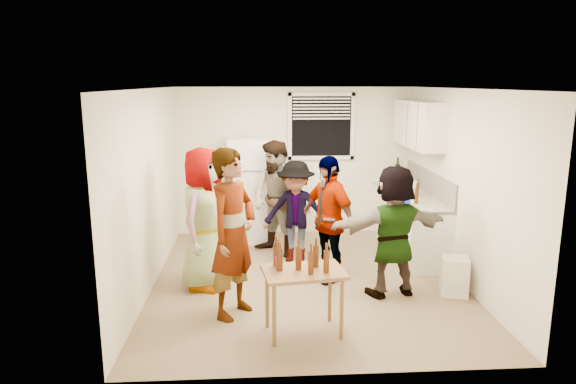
{
  "coord_description": "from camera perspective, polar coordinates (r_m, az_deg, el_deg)",
  "views": [
    {
      "loc": [
        -0.65,
        -6.39,
        2.58
      ],
      "look_at": [
        -0.23,
        0.26,
        1.15
      ],
      "focal_mm": 32.0,
      "sensor_mm": 36.0,
      "label": 1
    }
  ],
  "objects": [
    {
      "name": "beer_bottle_counter",
      "position": [
        7.47,
        14.04,
        -1.24
      ],
      "size": [
        0.06,
        0.06,
        0.22
      ],
      "primitive_type": "cylinder",
      "color": "#47230C",
      "rests_on": "countertop"
    },
    {
      "name": "kettle",
      "position": [
        8.39,
        12.39,
        0.3
      ],
      "size": [
        0.32,
        0.3,
        0.21
      ],
      "primitive_type": null,
      "rotation": [
        0.0,
        0.0,
        -0.41
      ],
      "color": "silver",
      "rests_on": "countertop"
    },
    {
      "name": "blue_cup",
      "position": [
        7.33,
        13.08,
        -1.44
      ],
      "size": [
        0.09,
        0.09,
        0.11
      ],
      "primitive_type": "cylinder",
      "color": "#1231D0",
      "rests_on": "countertop"
    },
    {
      "name": "refrigerator",
      "position": [
        8.45,
        -4.19,
        0.28
      ],
      "size": [
        0.7,
        0.7,
        1.7
      ],
      "primitive_type": "cube",
      "color": "white",
      "rests_on": "ground"
    },
    {
      "name": "wine_bottle",
      "position": [
        8.97,
        12.0,
        1.07
      ],
      "size": [
        0.08,
        0.08,
        0.32
      ],
      "primitive_type": "cylinder",
      "color": "black",
      "rests_on": "countertop"
    },
    {
      "name": "room",
      "position": [
        6.92,
        2.08,
        -9.78
      ],
      "size": [
        4.0,
        4.5,
        2.5
      ],
      "primitive_type": null,
      "color": "white",
      "rests_on": "ground"
    },
    {
      "name": "picture_frame",
      "position": [
        8.58,
        13.9,
        1.01
      ],
      "size": [
        0.02,
        0.18,
        0.15
      ],
      "primitive_type": "cube",
      "color": "gold",
      "rests_on": "countertop"
    },
    {
      "name": "guest_stripe",
      "position": [
        6.03,
        -5.93,
        -13.29
      ],
      "size": [
        1.97,
        1.61,
        0.45
      ],
      "primitive_type": "imported",
      "rotation": [
        0.0,
        0.0,
        1.0
      ],
      "color": "#141933",
      "rests_on": "ground"
    },
    {
      "name": "guest_back_left",
      "position": [
        7.91,
        -1.25,
        -6.91
      ],
      "size": [
        1.82,
        1.83,
        0.66
      ],
      "primitive_type": "imported",
      "rotation": [
        0.0,
        0.0,
        -0.78
      ],
      "color": "brown",
      "rests_on": "ground"
    },
    {
      "name": "guest_black",
      "position": [
        6.99,
        4.35,
        -9.58
      ],
      "size": [
        1.93,
        1.71,
        0.41
      ],
      "primitive_type": "imported",
      "rotation": [
        0.0,
        0.0,
        -1.02
      ],
      "color": "black",
      "rests_on": "ground"
    },
    {
      "name": "backsplash",
      "position": [
        8.12,
        15.41,
        1.05
      ],
      "size": [
        0.03,
        2.2,
        0.36
      ],
      "primitive_type": "cube",
      "color": "#ABA59C",
      "rests_on": "countertop"
    },
    {
      "name": "window",
      "position": [
        8.7,
        3.72,
        7.29
      ],
      "size": [
        1.12,
        0.1,
        1.06
      ],
      "primitive_type": null,
      "color": "white",
      "rests_on": "room"
    },
    {
      "name": "serving_table",
      "position": [
        5.59,
        1.71,
        -15.36
      ],
      "size": [
        0.89,
        0.66,
        0.69
      ],
      "primitive_type": null,
      "rotation": [
        0.0,
        0.0,
        0.14
      ],
      "color": "brown",
      "rests_on": "ground"
    },
    {
      "name": "paper_towel",
      "position": [
        7.88,
        13.69,
        -0.53
      ],
      "size": [
        0.11,
        0.11,
        0.23
      ],
      "primitive_type": "cylinder",
      "color": "white",
      "rests_on": "countertop"
    },
    {
      "name": "counter_lower",
      "position": [
        8.18,
        13.26,
        -3.44
      ],
      "size": [
        0.6,
        2.2,
        0.86
      ],
      "primitive_type": "cube",
      "color": "white",
      "rests_on": "ground"
    },
    {
      "name": "guest_back_right",
      "position": [
        7.63,
        0.84,
        -7.64
      ],
      "size": [
        1.35,
        1.7,
        0.55
      ],
      "primitive_type": "imported",
      "rotation": [
        0.0,
        0.0,
        -0.29
      ],
      "color": "#434348",
      "rests_on": "ground"
    },
    {
      "name": "countertop",
      "position": [
        8.07,
        13.42,
        -0.36
      ],
      "size": [
        0.64,
        2.22,
        0.04
      ],
      "primitive_type": "cube",
      "color": "beige",
      "rests_on": "counter_lower"
    },
    {
      "name": "beer_bottle_table",
      "position": [
        5.33,
        1.17,
        -8.6
      ],
      "size": [
        0.06,
        0.06,
        0.24
      ],
      "primitive_type": "cylinder",
      "color": "#47230C",
      "rests_on": "serving_table"
    },
    {
      "name": "upper_cabinets",
      "position": [
        8.15,
        14.26,
        7.33
      ],
      "size": [
        0.34,
        1.6,
        0.7
      ],
      "primitive_type": "cube",
      "color": "white",
      "rests_on": "room"
    },
    {
      "name": "red_cup",
      "position": [
        5.4,
        -0.99,
        -8.3
      ],
      "size": [
        0.08,
        0.08,
        0.11
      ],
      "primitive_type": "cylinder",
      "color": "red",
      "rests_on": "serving_table"
    },
    {
      "name": "guest_grey",
      "position": [
        6.82,
        -9.09,
        -10.26
      ],
      "size": [
        2.0,
        1.48,
        0.57
      ],
      "primitive_type": "imported",
      "rotation": [
        0.0,
        0.0,
        1.2
      ],
      "color": "gray",
      "rests_on": "ground"
    },
    {
      "name": "trash_bin",
      "position": [
        6.73,
        18.0,
        -8.75
      ],
      "size": [
        0.39,
        0.39,
        0.47
      ],
      "primitive_type": "cube",
      "rotation": [
        0.0,
        0.0,
        -0.26
      ],
      "color": "white",
      "rests_on": "ground"
    },
    {
      "name": "guest_orange",
      "position": [
        6.63,
        11.33,
        -11.02
      ],
      "size": [
        1.82,
        1.91,
        0.48
      ],
      "primitive_type": "imported",
      "rotation": [
        0.0,
        0.0,
        3.35
      ],
      "color": "#EB965A",
      "rests_on": "ground"
    }
  ]
}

